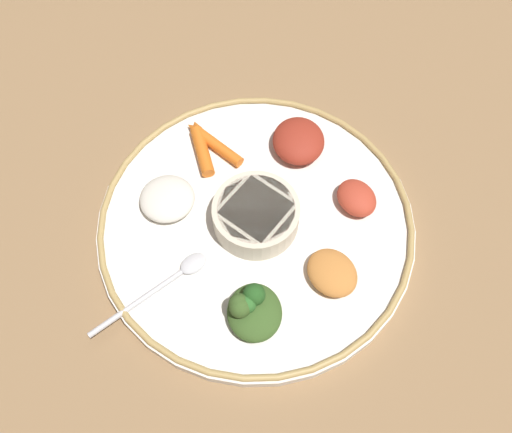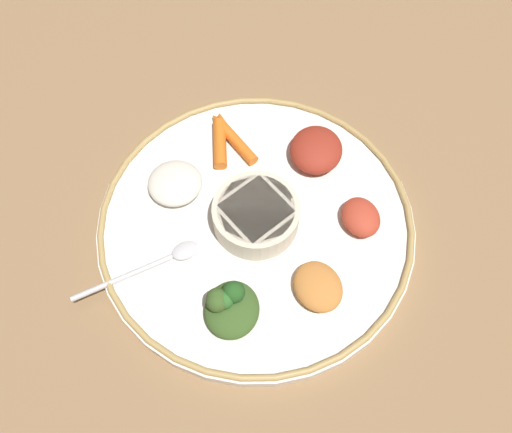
{
  "view_description": "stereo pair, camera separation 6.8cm",
  "coord_description": "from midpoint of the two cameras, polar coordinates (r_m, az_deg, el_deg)",
  "views": [
    {
      "loc": [
        0.28,
        -0.16,
        0.63
      ],
      "look_at": [
        0.0,
        0.0,
        0.03
      ],
      "focal_mm": 38.71,
      "sensor_mm": 36.0,
      "label": 1
    },
    {
      "loc": [
        0.31,
        -0.1,
        0.63
      ],
      "look_at": [
        0.0,
        0.0,
        0.03
      ],
      "focal_mm": 38.71,
      "sensor_mm": 36.0,
      "label": 2
    }
  ],
  "objects": [
    {
      "name": "spoon",
      "position": [
        0.67,
        -12.01,
        -6.85
      ],
      "size": [
        0.04,
        0.16,
        0.01
      ],
      "color": "silver",
      "rests_on": "platter"
    },
    {
      "name": "mound_squash",
      "position": [
        0.65,
        4.94,
        -6.1
      ],
      "size": [
        0.07,
        0.06,
        0.02
      ],
      "primitive_type": "ellipsoid",
      "rotation": [
        0.0,
        0.0,
        3.23
      ],
      "color": "#C67A38",
      "rests_on": "platter"
    },
    {
      "name": "platter_rim",
      "position": [
        0.69,
        -2.81,
        -0.73
      ],
      "size": [
        0.39,
        0.39,
        0.01
      ],
      "primitive_type": "torus",
      "color": "tan",
      "rests_on": "platter"
    },
    {
      "name": "ground_plane",
      "position": [
        0.71,
        -2.74,
        -1.47
      ],
      "size": [
        2.4,
        2.4,
        0.0
      ],
      "primitive_type": "plane",
      "color": "olive"
    },
    {
      "name": "mound_beet",
      "position": [
        0.74,
        1.78,
        7.6
      ],
      "size": [
        0.1,
        0.1,
        0.03
      ],
      "primitive_type": "ellipsoid",
      "rotation": [
        0.0,
        0.0,
        5.78
      ],
      "color": "maroon",
      "rests_on": "platter"
    },
    {
      "name": "carrot_outer",
      "position": [
        0.75,
        -8.28,
        6.81
      ],
      "size": [
        0.09,
        0.04,
        0.02
      ],
      "color": "orange",
      "rests_on": "platter"
    },
    {
      "name": "mound_rice_white",
      "position": [
        0.71,
        -11.88,
        1.56
      ],
      "size": [
        0.09,
        0.09,
        0.02
      ],
      "primitive_type": "ellipsoid",
      "rotation": [
        0.0,
        0.0,
        1.17
      ],
      "color": "silver",
      "rests_on": "platter"
    },
    {
      "name": "greens_pile",
      "position": [
        0.63,
        -3.6,
        -9.83
      ],
      "size": [
        0.09,
        0.09,
        0.05
      ],
      "color": "#385623",
      "rests_on": "platter"
    },
    {
      "name": "carrot_near_spoon",
      "position": [
        0.75,
        -6.95,
        7.24
      ],
      "size": [
        0.1,
        0.05,
        0.01
      ],
      "color": "orange",
      "rests_on": "platter"
    },
    {
      "name": "mound_berbere_red",
      "position": [
        0.7,
        7.65,
        1.65
      ],
      "size": [
        0.06,
        0.05,
        0.03
      ],
      "primitive_type": "ellipsoid",
      "rotation": [
        0.0,
        0.0,
        0.0
      ],
      "color": "#B73D28",
      "rests_on": "platter"
    },
    {
      "name": "platter",
      "position": [
        0.7,
        -2.77,
        -1.16
      ],
      "size": [
        0.4,
        0.4,
        0.02
      ],
      "primitive_type": "cylinder",
      "color": "white",
      "rests_on": "ground_plane"
    },
    {
      "name": "center_bowl",
      "position": [
        0.67,
        -2.87,
        -0.07
      ],
      "size": [
        0.11,
        0.11,
        0.04
      ],
      "color": "beige",
      "rests_on": "platter"
    }
  ]
}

